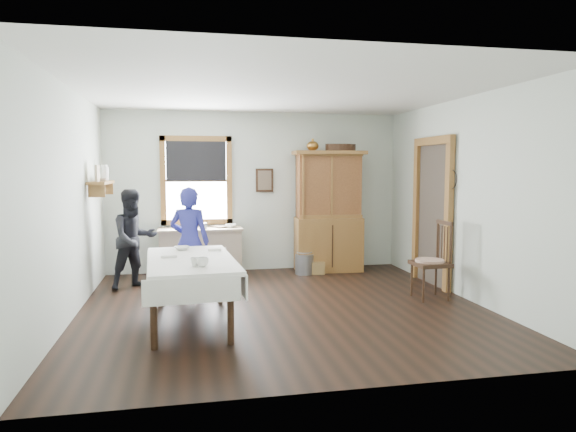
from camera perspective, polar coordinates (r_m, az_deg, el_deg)
The scene contains 20 objects.
room at distance 6.37m, azimuth -0.59°, elevation 1.70°, with size 5.01×5.01×2.70m.
window at distance 8.72m, azimuth -10.14°, elevation 4.45°, with size 1.18×0.07×1.48m.
doorway at distance 8.00m, azimuth 15.78°, elevation 0.89°, with size 0.09×1.14×2.22m.
wall_shelf at distance 7.88m, azimuth -20.02°, elevation 3.69°, with size 0.24×1.00×0.44m.
framed_picture at distance 8.81m, azimuth -2.62°, elevation 3.99°, with size 0.30×0.04×0.40m, color #371F13.
rug_beater at distance 7.49m, azimuth 17.77°, elevation 4.82°, with size 0.27×0.27×0.01m, color black.
work_counter at distance 8.56m, azimuth -9.70°, elevation -3.93°, with size 1.36×0.51×0.78m, color tan.
china_hutch at distance 8.77m, azimuth 4.52°, elevation 0.52°, with size 1.20×0.57×2.05m, color olive.
dining_table at distance 5.97m, azimuth -10.67°, elevation -8.16°, with size 0.98×1.86×0.74m, color white.
spindle_chair at distance 7.16m, azimuth 15.54°, elevation -4.72°, with size 0.49×0.49×1.06m, color #371F13.
pail at distance 8.57m, azimuth 1.82°, elevation -5.37°, with size 0.31×0.31×0.33m, color gray.
wicker_basket at distance 8.63m, azimuth 2.82°, elevation -5.72°, with size 0.35×0.25×0.20m, color olive.
woman_blue at distance 7.16m, azimuth -10.88°, elevation -3.26°, with size 0.51×0.33×1.39m, color navy.
figure_dark at distance 7.82m, azimuth -16.73°, elevation -2.85°, with size 0.65×0.51×1.34m, color black.
table_cup_a at distance 5.37m, azimuth -9.51°, elevation -5.06°, with size 0.12×0.12×0.10m, color white.
table_cup_b at distance 5.42m, azimuth -10.29°, elevation -5.02°, with size 0.10×0.10×0.09m, color white.
table_bowl at distance 6.51m, azimuth -11.71°, elevation -3.49°, with size 0.20×0.20×0.05m, color white.
counter_book at distance 8.54m, azimuth -8.11°, elevation -1.22°, with size 0.18×0.24×0.02m, color brown.
counter_bowl at distance 8.55m, azimuth -6.38°, elevation -1.08°, with size 0.19×0.19×0.06m, color white.
shelf_bowl at distance 7.89m, azimuth -20.01°, elevation 3.87°, with size 0.22×0.22×0.05m, color white.
Camera 1 is at (-1.19, -6.25, 1.75)m, focal length 32.00 mm.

